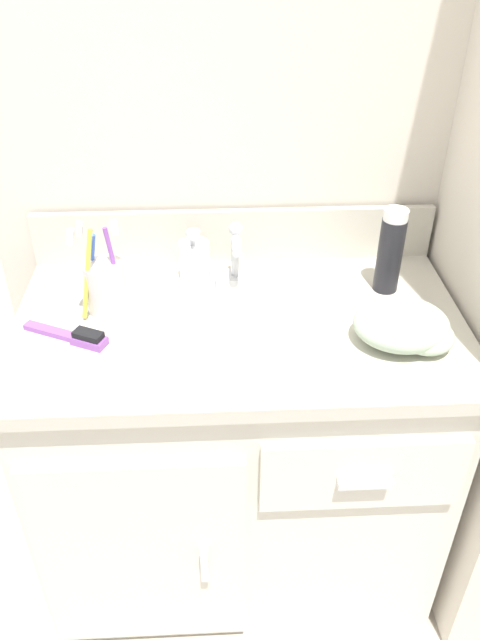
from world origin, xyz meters
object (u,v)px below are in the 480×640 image
(toothbrush_cup, at_px, (105,285))
(shaving_cream_can, at_px, (390,251))
(hand_towel, at_px, (407,327))
(hairbrush, at_px, (76,336))
(soap_dispenser, at_px, (194,260))

(toothbrush_cup, distance_m, shaving_cream_can, 0.59)
(shaving_cream_can, distance_m, hand_towel, 0.20)
(hand_towel, bearing_deg, hairbrush, 176.91)
(toothbrush_cup, xyz_separation_m, shaving_cream_can, (0.58, 0.05, 0.03))
(soap_dispenser, bearing_deg, hairbrush, -136.57)
(hand_towel, bearing_deg, soap_dispenser, 148.34)
(soap_dispenser, distance_m, shaving_cream_can, 0.41)
(shaving_cream_can, height_order, hand_towel, shaving_cream_can)
(shaving_cream_can, height_order, hairbrush, shaving_cream_can)
(toothbrush_cup, height_order, soap_dispenser, toothbrush_cup)
(hairbrush, bearing_deg, toothbrush_cup, 90.93)
(soap_dispenser, xyz_separation_m, hairbrush, (-0.22, -0.21, -0.04))
(toothbrush_cup, distance_m, soap_dispenser, 0.21)
(hairbrush, relative_size, hand_towel, 0.93)
(hairbrush, bearing_deg, hand_towel, 22.07)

